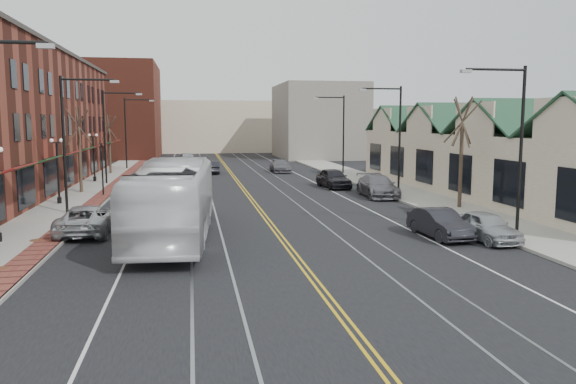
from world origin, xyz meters
name	(u,v)px	position (x,y,z in m)	size (l,w,h in m)	color
ground	(314,280)	(0.00, 0.00, 0.00)	(160.00, 160.00, 0.00)	black
sidewalk_left	(72,204)	(-12.00, 20.00, 0.07)	(4.00, 120.00, 0.15)	gray
sidewalk_right	(415,196)	(12.00, 20.00, 0.07)	(4.00, 120.00, 0.15)	gray
building_right	(491,165)	(18.00, 20.00, 2.30)	(8.00, 36.00, 4.60)	beige
backdrop_left	(111,111)	(-16.00, 70.00, 7.00)	(14.00, 18.00, 14.00)	maroon
backdrop_mid	(214,127)	(0.00, 85.00, 4.50)	(22.00, 14.00, 9.00)	beige
backdrop_right	(318,121)	(15.00, 65.00, 5.50)	(12.00, 16.00, 11.00)	slate
streetlight_l_1	(71,130)	(-11.05, 16.00, 5.03)	(3.33, 0.25, 8.00)	black
streetlight_l_2	(110,127)	(-11.05, 32.00, 5.03)	(3.33, 0.25, 8.00)	black
streetlight_l_3	(129,126)	(-11.05, 48.00, 5.03)	(3.33, 0.25, 8.00)	black
streetlight_r_0	(513,132)	(11.05, 6.00, 5.03)	(3.33, 0.25, 8.00)	black
streetlight_r_1	(394,128)	(11.05, 22.00, 5.03)	(3.33, 0.25, 8.00)	black
streetlight_r_2	(339,126)	(11.05, 38.00, 5.03)	(3.33, 0.25, 8.00)	black
lamppost_l_2	(58,172)	(-12.80, 20.00, 2.20)	(0.84, 0.28, 4.27)	black
lamppost_l_3	(94,158)	(-12.80, 34.00, 2.20)	(0.84, 0.28, 4.27)	black
tree_left_near	(80,148)	(-12.50, 26.00, 3.51)	(1.78, 1.37, 6.48)	#382B21
tree_left_far	(109,143)	(-12.50, 42.00, 3.28)	(1.66, 1.28, 6.02)	#382B21
tree_right_mid	(461,150)	(12.50, 14.00, 3.75)	(1.90, 1.46, 6.93)	#382B21
manhole_mid	(0,268)	(-11.20, 3.00, 0.16)	(0.60, 0.60, 0.02)	#592D19
manhole_far	(37,240)	(-11.20, 8.00, 0.16)	(0.60, 0.60, 0.02)	#592D19
traffic_signal	(102,165)	(-10.60, 24.00, 2.35)	(0.18, 0.15, 3.80)	black
transit_bus	(174,200)	(-5.00, 8.04, 1.84)	(3.09, 13.21, 3.68)	silver
parked_suv	(87,220)	(-9.30, 9.83, 0.73)	(2.41, 5.22, 1.45)	#B2B5BA
parked_car_a	(486,226)	(9.30, 4.99, 0.69)	(1.63, 4.06, 1.38)	#A0A3A7
parked_car_b	(440,223)	(7.50, 6.08, 0.69)	(1.46, 4.19, 1.38)	#222227
parked_car_c	(378,186)	(9.30, 20.44, 0.80)	(2.24, 5.50, 1.60)	slate
parked_car_d	(333,178)	(7.50, 26.45, 0.82)	(1.93, 4.79, 1.63)	black
distant_car_left	(212,167)	(-1.99, 41.11, 0.67)	(1.41, 4.04, 1.33)	black
distant_car_right	(280,166)	(5.39, 41.43, 0.69)	(1.94, 4.77, 1.38)	slate
distant_car_far	(187,159)	(-4.75, 53.34, 0.82)	(1.93, 4.79, 1.63)	#A5A7AC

